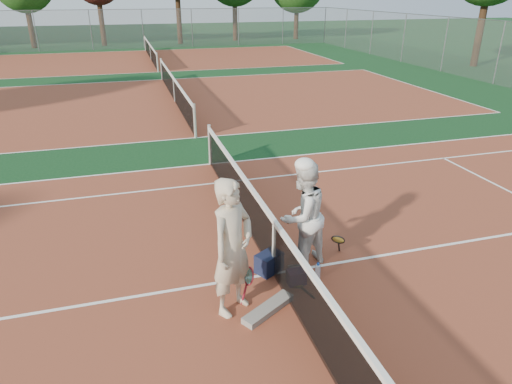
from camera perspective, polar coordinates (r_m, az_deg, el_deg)
The scene contains 17 objects.
ground at distance 7.73m, azimuth 2.19°, elevation -10.18°, with size 130.00×130.00×0.00m, color black.
court_main at distance 7.73m, azimuth 2.19°, elevation -10.16°, with size 23.77×10.97×0.01m, color brown.
court_far_a at distance 20.15m, azimuth -10.10°, elevation 11.09°, with size 23.77×10.97×0.01m, color brown.
court_far_b at distance 33.41m, azimuth -12.98°, elevation 15.83°, with size 23.77×10.97×0.01m, color brown.
net_main at distance 7.46m, azimuth 2.25°, elevation -6.93°, with size 0.10×10.98×1.02m, color black, non-canonical shape.
net_far_a at distance 20.04m, azimuth -10.20°, elevation 12.50°, with size 0.10×10.98×1.02m, color black, non-canonical shape.
net_far_b at distance 33.35m, azimuth -13.06°, elevation 16.69°, with size 0.10×10.98×1.02m, color black, non-canonical shape.
fence_back at distance 40.22m, azimuth -13.97°, elevation 19.16°, with size 32.00×0.06×3.00m, color slate, non-canonical shape.
player_a at distance 6.42m, azimuth -2.96°, elevation -6.98°, with size 0.76×0.50×2.07m, color beige.
player_b at distance 7.53m, azimuth 5.83°, elevation -2.99°, with size 0.91×0.71×1.88m, color white.
racket_red at distance 6.95m, azimuth -0.91°, elevation -11.58°, with size 0.19×0.27×0.58m, color maroon, non-canonical shape.
racket_black_held at distance 8.11m, azimuth 10.16°, elevation -6.72°, with size 0.38×0.27×0.50m, color black, non-canonical shape.
racket_spare at distance 7.51m, azimuth 5.03°, elevation -11.26°, with size 0.60×0.27×0.03m, color black, non-canonical shape.
sports_bag_navy at distance 7.70m, azimuth 1.64°, elevation -8.82°, with size 0.43×0.30×0.34m, color black.
sports_bag_purple at distance 7.47m, azimuth 5.07°, elevation -10.54°, with size 0.29×0.20×0.24m, color #28102C.
net_cover_canvas at distance 6.91m, azimuth 1.55°, elevation -14.38°, with size 0.93×0.22×0.10m, color slate.
water_bottle at distance 7.54m, azimuth 7.71°, elevation -10.01°, with size 0.09×0.09×0.30m, color #C7E1FC.
Camera 1 is at (-2.06, -6.07, 4.32)m, focal length 32.00 mm.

